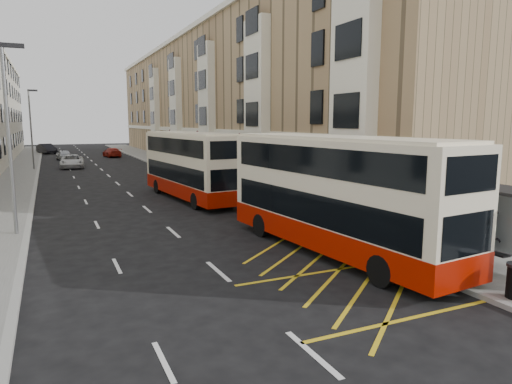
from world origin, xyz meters
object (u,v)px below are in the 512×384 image
white_van (72,161)px  car_red (112,152)px  street_lamp_near (9,129)px  pedestrian_far (395,221)px  street_lamp_far (31,125)px  car_silver (64,155)px  pedestrian_mid (491,236)px  double_decker_rear (190,166)px  double_decker_front (336,195)px  pedestrian_near (471,248)px  car_dark (47,149)px

white_van → car_red: (5.89, 14.04, -0.06)m
street_lamp_near → pedestrian_far: size_ratio=4.99×
street_lamp_far → car_silver: size_ratio=2.02×
street_lamp_far → pedestrian_far: size_ratio=4.99×
street_lamp_far → pedestrian_mid: size_ratio=4.28×
street_lamp_near → double_decker_rear: size_ratio=0.73×
car_silver → car_red: (6.34, 3.38, -0.02)m
double_decker_front → car_silver: 50.21m
white_van → car_silver: size_ratio=1.29×
street_lamp_near → car_silver: street_lamp_near is taller
pedestrian_mid → white_van: 44.03m
white_van → car_red: bearing=70.9°
pedestrian_near → car_red: (-4.10, 56.93, -0.27)m
pedestrian_near → car_silver: pedestrian_near is taller
white_van → car_dark: car_dark is taller
pedestrian_mid → car_dark: (-13.82, 67.94, -0.31)m
street_lamp_near → pedestrian_far: street_lamp_near is taller
double_decker_front → street_lamp_far: bearing=100.7°
car_red → pedestrian_mid: bearing=88.4°
street_lamp_near → street_lamp_far: 30.00m
street_lamp_far → white_van: 5.50m
street_lamp_far → street_lamp_near: bearing=-90.0°
street_lamp_far → double_decker_rear: street_lamp_far is taller
white_van → double_decker_rear: bearing=-72.8°
car_silver → car_red: size_ratio=0.88×
double_decker_front → pedestrian_far: size_ratio=7.04×
pedestrian_far → car_dark: 65.45m
street_lamp_near → street_lamp_far: same height
car_dark → white_van: bearing=-103.9°
car_silver → car_dark: car_dark is taller
street_lamp_near → double_decker_front: bearing=-34.9°
street_lamp_near → car_silver: (3.23, 41.79, -3.96)m
double_decker_rear → pedestrian_mid: double_decker_rear is taller
pedestrian_mid → pedestrian_far: (-0.82, 3.79, -0.13)m
pedestrian_near → pedestrian_far: bearing=-131.4°
white_van → car_dark: bearing=99.4°
street_lamp_far → pedestrian_far: 40.37m
car_red → car_silver: bearing=21.0°
car_red → car_dark: bearing=-60.5°
double_decker_rear → pedestrian_far: 14.66m
car_silver → double_decker_front: bearing=-89.0°
double_decker_rear → white_van: 25.62m
pedestrian_mid → car_red: (-5.41, 56.59, -0.43)m
pedestrian_near → car_dark: 69.42m
double_decker_front → car_silver: size_ratio=2.84×
white_van → car_dark: (-2.52, 25.39, 0.07)m
car_red → white_van: bearing=60.2°
double_decker_front → white_van: 39.64m
street_lamp_far → double_decker_front: street_lamp_far is taller
double_decker_front → pedestrian_near: (2.54, -3.99, -1.33)m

